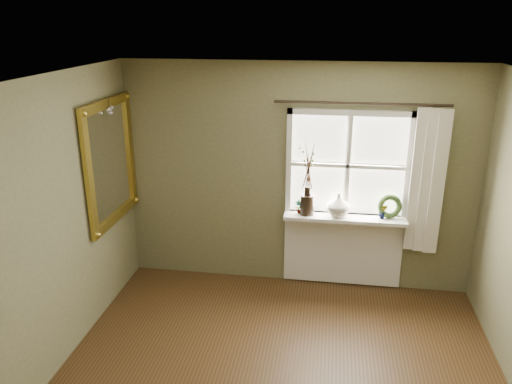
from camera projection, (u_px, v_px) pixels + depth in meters
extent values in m
plane|color=silver|center=(277.00, 91.00, 3.14)|extent=(4.50, 4.50, 0.00)
cube|color=#6B6846|center=(298.00, 177.00, 5.71)|extent=(4.00, 0.10, 2.60)
cube|color=#6B6846|center=(12.00, 254.00, 3.86)|extent=(0.10, 4.50, 2.60)
cube|color=white|center=(344.00, 215.00, 5.70)|extent=(1.36, 0.06, 0.06)
cube|color=white|center=(351.00, 113.00, 5.30)|extent=(1.36, 0.06, 0.06)
cube|color=white|center=(289.00, 163.00, 5.59)|extent=(0.06, 0.06, 1.24)
cube|color=white|center=(408.00, 169.00, 5.41)|extent=(0.06, 0.06, 1.24)
cube|color=white|center=(348.00, 166.00, 5.50)|extent=(1.24, 0.05, 0.04)
cube|color=white|center=(348.00, 166.00, 5.50)|extent=(0.04, 0.05, 1.12)
cube|color=white|center=(319.00, 138.00, 5.47)|extent=(0.59, 0.01, 0.53)
cube|color=white|center=(380.00, 140.00, 5.38)|extent=(0.59, 0.01, 0.53)
cube|color=white|center=(317.00, 189.00, 5.67)|extent=(0.59, 0.01, 0.53)
cube|color=white|center=(375.00, 192.00, 5.57)|extent=(0.59, 0.01, 0.53)
cube|color=white|center=(345.00, 218.00, 5.60)|extent=(1.36, 0.26, 0.04)
cube|color=white|center=(342.00, 249.00, 5.85)|extent=(1.36, 0.04, 0.88)
cylinder|color=black|center=(307.00, 205.00, 5.62)|extent=(0.20, 0.20, 0.23)
imported|color=beige|center=(338.00, 205.00, 5.56)|extent=(0.28, 0.28, 0.27)
torus|color=#30471F|center=(389.00, 209.00, 5.53)|extent=(0.29, 0.18, 0.28)
imported|color=#30471F|center=(299.00, 207.00, 5.64)|extent=(0.09, 0.07, 0.16)
imported|color=#30471F|center=(383.00, 211.00, 5.51)|extent=(0.10, 0.08, 0.17)
cube|color=beige|center=(427.00, 182.00, 5.33)|extent=(0.36, 0.12, 1.59)
cylinder|color=black|center=(362.00, 103.00, 5.20)|extent=(1.84, 0.03, 0.03)
cube|color=white|center=(110.00, 162.00, 5.32)|extent=(0.02, 0.93, 1.15)
cube|color=#AD8F33|center=(105.00, 104.00, 5.12)|extent=(0.05, 1.12, 0.10)
cube|color=#AD8F33|center=(116.00, 216.00, 5.53)|extent=(0.05, 1.12, 0.10)
cube|color=#AD8F33|center=(89.00, 177.00, 4.84)|extent=(0.05, 0.10, 1.15)
cube|color=#AD8F33|center=(130.00, 150.00, 5.80)|extent=(0.05, 0.10, 1.15)
sphere|color=silver|center=(109.00, 109.00, 5.10)|extent=(0.04, 0.04, 0.04)
sphere|color=silver|center=(111.00, 113.00, 5.14)|extent=(0.04, 0.04, 0.04)
sphere|color=silver|center=(111.00, 107.00, 5.15)|extent=(0.04, 0.04, 0.04)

